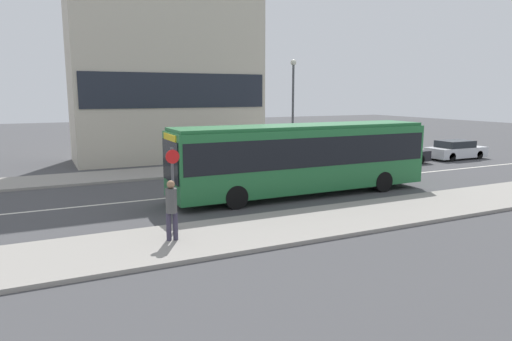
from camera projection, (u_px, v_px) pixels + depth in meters
ground_plane at (215, 193)px, 20.99m from camera, size 120.00×120.00×0.00m
sidewalk_near at (280, 227)px, 15.42m from camera, size 44.00×3.50×0.13m
sidewalk_far at (177, 171)px, 26.53m from camera, size 44.00×3.50×0.13m
lane_centerline at (215, 193)px, 20.99m from camera, size 41.80×0.16×0.01m
apartment_block_left_tower at (165, 33)px, 30.80m from camera, size 12.52×5.28×17.21m
city_bus at (302, 155)px, 20.41m from camera, size 12.06×2.51×3.17m
parked_car_0 at (395, 154)px, 29.68m from camera, size 4.52×1.79×1.32m
parked_car_1 at (456, 150)px, 32.03m from camera, size 4.32×1.84×1.30m
pedestrian_near_stop at (171, 206)px, 13.70m from camera, size 0.35×0.34×1.85m
bus_stop_sign at (173, 183)px, 14.44m from camera, size 0.44×0.12×2.72m
street_lamp at (293, 100)px, 28.48m from camera, size 0.36×0.36×6.48m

